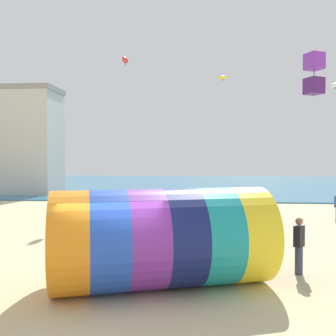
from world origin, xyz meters
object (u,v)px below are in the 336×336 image
at_px(giant_inflatable_tube, 163,238).
at_px(kite_white_parafoil, 335,85).
at_px(kite_yellow_parafoil, 223,77).
at_px(kite_purple_box, 314,74).
at_px(kite_handler, 299,245).
at_px(kite_red_parafoil, 125,60).
at_px(bystander_mid_beach, 91,219).

xyz_separation_m(giant_inflatable_tube, kite_white_parafoil, (8.86, 12.29, 6.45)).
bearing_deg(kite_white_parafoil, kite_yellow_parafoil, 150.99).
xyz_separation_m(kite_purple_box, kite_white_parafoil, (3.87, 9.07, 1.28)).
relative_size(giant_inflatable_tube, kite_purple_box, 4.28).
xyz_separation_m(giant_inflatable_tube, kite_purple_box, (5.00, 3.23, 5.17)).
bearing_deg(kite_handler, kite_white_parafoil, 66.22).
bearing_deg(kite_yellow_parafoil, giant_inflatable_tube, -99.28).
xyz_separation_m(kite_purple_box, kite_red_parafoil, (-9.29, 12.93, 3.99)).
xyz_separation_m(kite_white_parafoil, kite_red_parafoil, (-13.15, 3.86, 2.71)).
height_order(giant_inflatable_tube, kite_handler, giant_inflatable_tube).
bearing_deg(giant_inflatable_tube, kite_handler, 19.50).
bearing_deg(kite_purple_box, kite_yellow_parafoil, 100.91).
distance_m(kite_purple_box, bystander_mid_beach, 10.62).
bearing_deg(kite_red_parafoil, kite_purple_box, -54.31).
xyz_separation_m(giant_inflatable_tube, kite_yellow_parafoil, (2.58, 15.78, 7.73)).
xyz_separation_m(giant_inflatable_tube, kite_red_parafoil, (-4.29, 16.16, 9.16)).
xyz_separation_m(kite_purple_box, kite_yellow_parafoil, (-2.42, 12.55, 2.56)).
bearing_deg(kite_white_parafoil, kite_purple_box, -113.09).
relative_size(kite_handler, bystander_mid_beach, 1.00).
xyz_separation_m(kite_handler, kite_white_parafoil, (4.78, 10.85, 6.91)).
height_order(kite_purple_box, kite_white_parafoil, kite_white_parafoil).
bearing_deg(kite_handler, kite_yellow_parafoil, 95.98).
relative_size(kite_purple_box, kite_yellow_parafoil, 2.18).
bearing_deg(kite_yellow_parafoil, bystander_mid_beach, -121.50).
bearing_deg(kite_red_parafoil, bystander_mid_beach, -86.86).
xyz_separation_m(kite_purple_box, bystander_mid_beach, (-8.70, 2.30, -5.63)).
bearing_deg(kite_red_parafoil, kite_handler, -60.36).
xyz_separation_m(giant_inflatable_tube, bystander_mid_beach, (-3.71, 5.52, -0.46)).
bearing_deg(kite_white_parafoil, bystander_mid_beach, -151.69).
height_order(kite_handler, kite_purple_box, kite_purple_box).
distance_m(kite_handler, kite_white_parafoil, 13.72).
height_order(kite_purple_box, bystander_mid_beach, kite_purple_box).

